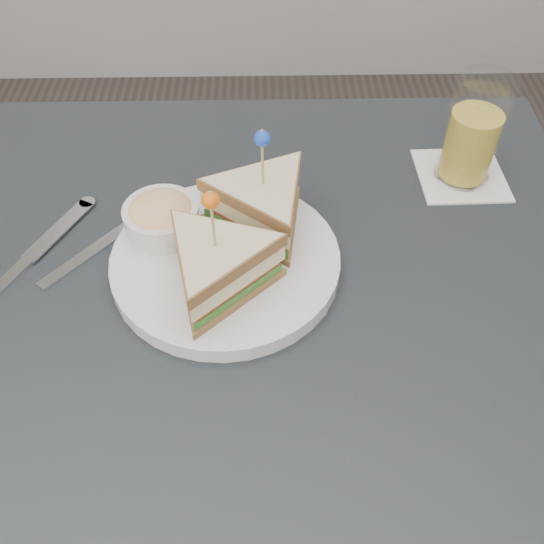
{
  "coord_description": "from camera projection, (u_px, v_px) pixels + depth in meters",
  "views": [
    {
      "loc": [
        0.0,
        -0.39,
        1.25
      ],
      "look_at": [
        0.01,
        0.01,
        0.8
      ],
      "focal_mm": 40.0,
      "sensor_mm": 36.0,
      "label": 1
    }
  ],
  "objects": [
    {
      "name": "table",
      "position": [
        263.0,
        352.0,
        0.7
      ],
      "size": [
        0.8,
        0.8,
        0.75
      ],
      "color": "black",
      "rests_on": "ground"
    },
    {
      "name": "ground_plane",
      "position": [
        267.0,
        544.0,
        1.2
      ],
      "size": [
        3.5,
        3.5,
        0.0
      ],
      "primitive_type": "plane",
      "color": "#3F3833"
    },
    {
      "name": "plate_meal",
      "position": [
        230.0,
        239.0,
        0.65
      ],
      "size": [
        0.3,
        0.3,
        0.15
      ],
      "rotation": [
        0.0,
        0.0,
        0.21
      ],
      "color": "silver",
      "rests_on": "table"
    },
    {
      "name": "cutlery_fork",
      "position": [
        120.0,
        232.0,
        0.71
      ],
      "size": [
        0.15,
        0.17,
        0.01
      ],
      "rotation": [
        0.0,
        0.0,
        -0.72
      ],
      "color": "silver",
      "rests_on": "table"
    },
    {
      "name": "drink_set",
      "position": [
        472.0,
        136.0,
        0.74
      ],
      "size": [
        0.11,
        0.11,
        0.14
      ],
      "rotation": [
        0.0,
        0.0,
        0.02
      ],
      "color": "silver",
      "rests_on": "table"
    },
    {
      "name": "cutlery_knife",
      "position": [
        33.0,
        255.0,
        0.69
      ],
      "size": [
        0.11,
        0.18,
        0.01
      ],
      "rotation": [
        0.0,
        0.0,
        -0.48
      ],
      "color": "silver",
      "rests_on": "table"
    }
  ]
}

